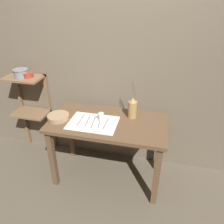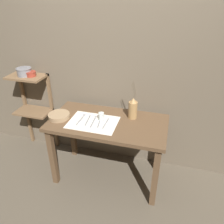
{
  "view_description": "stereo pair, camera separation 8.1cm",
  "coord_description": "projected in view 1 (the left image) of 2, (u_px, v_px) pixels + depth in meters",
  "views": [
    {
      "loc": [
        0.49,
        -1.89,
        1.98
      ],
      "look_at": [
        0.05,
        0.0,
        0.89
      ],
      "focal_mm": 35.0,
      "sensor_mm": 36.0,
      "label": 1
    },
    {
      "loc": [
        0.57,
        -1.87,
        1.98
      ],
      "look_at": [
        0.05,
        0.0,
        0.89
      ],
      "focal_mm": 35.0,
      "sensor_mm": 36.0,
      "label": 2
    }
  ],
  "objects": [
    {
      "name": "ground_plane",
      "position": [
        108.0,
        175.0,
        2.67
      ],
      "size": [
        12.0,
        12.0,
        0.0
      ],
      "primitive_type": "plane",
      "color": "brown"
    },
    {
      "name": "stone_wall_back",
      "position": [
        117.0,
        69.0,
        2.45
      ],
      "size": [
        7.0,
        0.06,
        2.4
      ],
      "color": "#6B5E4C",
      "rests_on": "ground_plane"
    },
    {
      "name": "wooden_table",
      "position": [
        108.0,
        131.0,
        2.35
      ],
      "size": [
        1.24,
        0.64,
        0.77
      ],
      "color": "brown",
      "rests_on": "ground_plane"
    },
    {
      "name": "wooden_shelf_unit",
      "position": [
        30.0,
        102.0,
        2.77
      ],
      "size": [
        0.44,
        0.28,
        1.09
      ],
      "color": "brown",
      "rests_on": "ground_plane"
    },
    {
      "name": "linen_cloth",
      "position": [
        93.0,
        123.0,
        2.27
      ],
      "size": [
        0.51,
        0.37,
        0.0
      ],
      "color": "silver",
      "rests_on": "wooden_table"
    },
    {
      "name": "pitcher_with_flowers",
      "position": [
        132.0,
        108.0,
        2.32
      ],
      "size": [
        0.09,
        0.09,
        0.43
      ],
      "color": "#A87F4C",
      "rests_on": "wooden_table"
    },
    {
      "name": "wooden_bowl",
      "position": [
        58.0,
        117.0,
        2.33
      ],
      "size": [
        0.23,
        0.23,
        0.05
      ],
      "color": "#9E7F5B",
      "rests_on": "wooden_table"
    },
    {
      "name": "glass_tumbler_near",
      "position": [
        101.0,
        117.0,
        2.29
      ],
      "size": [
        0.06,
        0.06,
        0.09
      ],
      "color": "silver",
      "rests_on": "wooden_table"
    },
    {
      "name": "spoon_inner",
      "position": [
        82.0,
        118.0,
        2.35
      ],
      "size": [
        0.02,
        0.22,
        0.02
      ],
      "color": "gray",
      "rests_on": "wooden_table"
    },
    {
      "name": "fork_inner",
      "position": [
        88.0,
        121.0,
        2.3
      ],
      "size": [
        0.04,
        0.21,
        0.0
      ],
      "color": "gray",
      "rests_on": "wooden_table"
    },
    {
      "name": "spoon_outer",
      "position": [
        94.0,
        119.0,
        2.32
      ],
      "size": [
        0.03,
        0.22,
        0.02
      ],
      "color": "gray",
      "rests_on": "wooden_table"
    },
    {
      "name": "knife_center",
      "position": [
        99.0,
        122.0,
        2.27
      ],
      "size": [
        0.04,
        0.21,
        0.0
      ],
      "color": "gray",
      "rests_on": "wooden_table"
    },
    {
      "name": "fork_outer",
      "position": [
        106.0,
        123.0,
        2.25
      ],
      "size": [
        0.02,
        0.21,
        0.0
      ],
      "color": "gray",
      "rests_on": "wooden_table"
    },
    {
      "name": "metal_pot_large",
      "position": [
        21.0,
        73.0,
        2.54
      ],
      "size": [
        0.17,
        0.17,
        0.09
      ],
      "color": "gray",
      "rests_on": "wooden_shelf_unit"
    },
    {
      "name": "metal_pot_small",
      "position": [
        28.0,
        75.0,
        2.54
      ],
      "size": [
        0.12,
        0.12,
        0.06
      ],
      "color": "#9E3828",
      "rests_on": "wooden_shelf_unit"
    }
  ]
}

